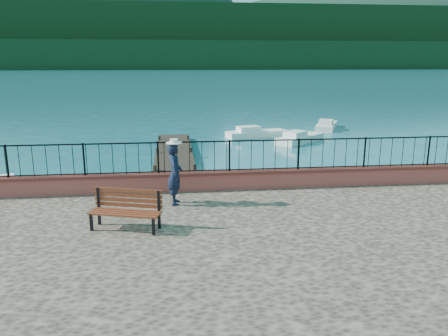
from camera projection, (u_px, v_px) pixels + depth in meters
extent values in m
plane|color=#19596B|center=(261.00, 279.00, 10.56)|extent=(2000.00, 2000.00, 0.00)
cube|color=#AB4B3D|center=(239.00, 180.00, 13.78)|extent=(28.00, 0.46, 0.58)
cube|color=black|center=(239.00, 156.00, 13.60)|extent=(27.00, 0.05, 0.95)
cube|color=#2D231C|center=(174.00, 163.00, 21.88)|extent=(2.00, 16.00, 0.30)
cube|color=black|center=(174.00, 56.00, 297.83)|extent=(900.00, 60.00, 18.00)
cube|color=black|center=(173.00, 40.00, 352.62)|extent=(900.00, 120.00, 44.00)
ellipsoid|color=#142D23|center=(340.00, 65.00, 575.78)|extent=(448.00, 384.00, 180.00)
cube|color=black|center=(125.00, 221.00, 10.41)|extent=(1.78, 0.99, 0.43)
cube|color=brown|center=(129.00, 199.00, 10.54)|extent=(1.65, 0.57, 0.52)
imported|color=black|center=(175.00, 174.00, 12.16)|extent=(0.43, 0.64, 1.74)
cylinder|color=white|center=(174.00, 141.00, 11.93)|extent=(0.44, 0.44, 0.12)
cube|color=white|center=(13.00, 185.00, 17.10)|extent=(3.62, 2.51, 0.80)
cube|color=white|center=(300.00, 136.00, 28.42)|extent=(3.84, 3.68, 0.80)
cube|color=silver|center=(257.00, 131.00, 30.33)|extent=(4.46, 2.28, 0.80)
cube|color=silver|center=(327.00, 124.00, 33.98)|extent=(2.88, 4.13, 0.80)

